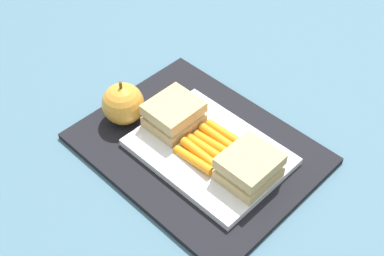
{
  "coord_description": "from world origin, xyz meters",
  "views": [
    {
      "loc": [
        -0.38,
        0.4,
        0.62
      ],
      "look_at": [
        0.01,
        0.0,
        0.04
      ],
      "focal_mm": 48.33,
      "sensor_mm": 36.0,
      "label": 1
    }
  ],
  "objects": [
    {
      "name": "sandwich_half_left",
      "position": [
        -0.1,
        0.0,
        0.04
      ],
      "size": [
        0.07,
        0.08,
        0.04
      ],
      "color": "tan",
      "rests_on": "food_tray"
    },
    {
      "name": "sandwich_half_right",
      "position": [
        0.05,
        0.0,
        0.04
      ],
      "size": [
        0.07,
        0.08,
        0.04
      ],
      "color": "tan",
      "rests_on": "food_tray"
    },
    {
      "name": "ground_plane",
      "position": [
        0.0,
        0.0,
        0.0
      ],
      "size": [
        2.4,
        2.4,
        0.0
      ],
      "primitive_type": "plane",
      "color": "#42667A"
    },
    {
      "name": "carrot_sticks_bundle",
      "position": [
        -0.03,
        -0.0,
        0.03
      ],
      "size": [
        0.08,
        0.09,
        0.02
      ],
      "color": "orange",
      "rests_on": "food_tray"
    },
    {
      "name": "food_tray",
      "position": [
        -0.03,
        0.0,
        0.02
      ],
      "size": [
        0.23,
        0.17,
        0.01
      ],
      "primitive_type": "cube",
      "color": "white",
      "rests_on": "lunchbag_mat"
    },
    {
      "name": "lunchbag_mat",
      "position": [
        0.0,
        0.0,
        0.01
      ],
      "size": [
        0.36,
        0.28,
        0.01
      ],
      "primitive_type": "cube",
      "color": "black",
      "rests_on": "ground_plane"
    },
    {
      "name": "apple",
      "position": [
        0.13,
        0.04,
        0.04
      ],
      "size": [
        0.07,
        0.07,
        0.08
      ],
      "color": "gold",
      "rests_on": "lunchbag_mat"
    }
  ]
}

